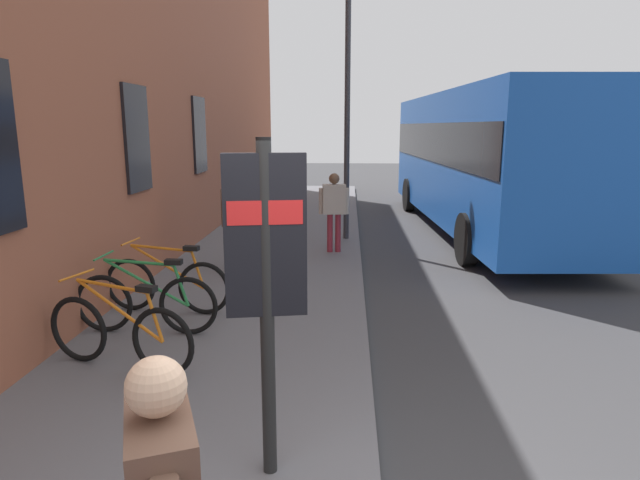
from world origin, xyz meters
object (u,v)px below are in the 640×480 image
city_bus (482,154)px  pedestrian_near_bus (234,213)px  bicycle_far_end (167,284)px  bicycle_under_window (120,333)px  street_lamp (347,89)px  pedestrian_by_facade (334,204)px  bicycle_leaning_wall (146,302)px  transit_info_sign (266,258)px

city_bus → pedestrian_near_bus: size_ratio=6.26×
bicycle_far_end → bicycle_under_window: bearing=-177.2°
pedestrian_near_bus → street_lamp: bearing=-32.0°
pedestrian_by_facade → bicycle_leaning_wall: bearing=154.4°
pedestrian_near_bus → bicycle_far_end: bearing=166.3°
transit_info_sign → bicycle_leaning_wall: bearing=35.9°
bicycle_under_window → city_bus: size_ratio=0.16×
bicycle_under_window → bicycle_far_end: size_ratio=0.97×
pedestrian_by_facade → street_lamp: (1.34, -0.24, 2.28)m
transit_info_sign → bicycle_far_end: bearing=29.2°
street_lamp → bicycle_under_window: bearing=161.4°
pedestrian_by_facade → bicycle_far_end: bearing=150.1°
bicycle_far_end → pedestrian_by_facade: size_ratio=1.13×
bicycle_leaning_wall → transit_info_sign: bearing=-144.1°
bicycle_under_window → city_bus: bearing=-33.7°
bicycle_leaning_wall → pedestrian_by_facade: bearing=-25.6°
bicycle_under_window → transit_info_sign: 2.69m
city_bus → transit_info_sign: bearing=159.2°
bicycle_leaning_wall → pedestrian_near_bus: pedestrian_near_bus is taller
bicycle_leaning_wall → pedestrian_near_bus: size_ratio=1.04×
transit_info_sign → pedestrian_near_bus: bearing=14.3°
bicycle_under_window → pedestrian_near_bus: 3.85m
bicycle_far_end → bicycle_leaning_wall: bearing=179.8°
bicycle_under_window → bicycle_leaning_wall: same height
bicycle_under_window → bicycle_far_end: 1.73m
bicycle_under_window → bicycle_leaning_wall: (0.97, 0.09, 0.00)m
bicycle_under_window → street_lamp: (6.78, -2.28, 2.85)m
bicycle_under_window → bicycle_leaning_wall: size_ratio=0.97×
bicycle_far_end → pedestrian_near_bus: (2.05, -0.50, 0.65)m
transit_info_sign → pedestrian_by_facade: transit_info_sign is taller
pedestrian_near_bus → street_lamp: street_lamp is taller
city_bus → pedestrian_by_facade: size_ratio=6.77×
pedestrian_near_bus → bicycle_under_window: bearing=173.8°
transit_info_sign → pedestrian_near_bus: size_ratio=1.41×
bicycle_leaning_wall → pedestrian_by_facade: (4.46, -2.14, 0.57)m
bicycle_under_window → pedestrian_near_bus: bearing=-6.2°
bicycle_leaning_wall → transit_info_sign: size_ratio=0.74×
bicycle_under_window → pedestrian_by_facade: 5.84m
bicycle_under_window → street_lamp: 7.70m
city_bus → street_lamp: 3.95m
bicycle_far_end → transit_info_sign: 4.01m
pedestrian_by_facade → street_lamp: size_ratio=0.28×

